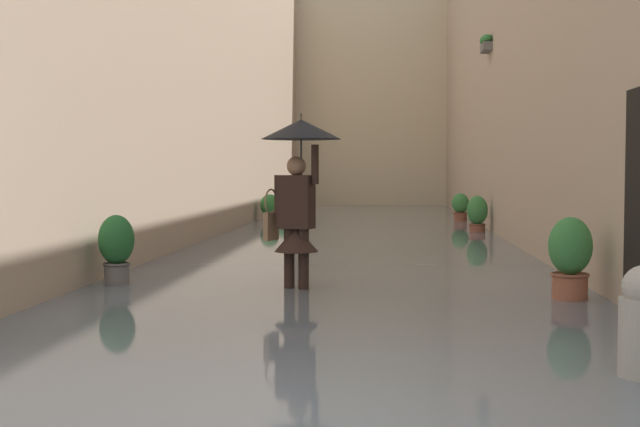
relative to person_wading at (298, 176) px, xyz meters
name	(u,v)px	position (x,y,z in m)	size (l,w,h in m)	color
ground_plane	(359,238)	(-0.40, -8.86, -1.39)	(70.92, 70.92, 0.00)	slate
flood_water	(359,235)	(-0.40, -8.86, -1.33)	(6.55, 34.37, 0.13)	slate
building_facade_left	(538,22)	(-4.17, -8.85, 3.19)	(2.04, 32.37, 9.16)	tan
building_facade_right	(186,45)	(3.37, -8.85, 2.80)	(2.04, 32.37, 8.38)	tan
building_facade_far	(372,42)	(-0.40, -23.94, 5.07)	(9.35, 1.80, 12.92)	beige
person_wading	(298,176)	(0.00, 0.00, 0.00)	(0.90, 0.90, 2.10)	#2D2319
potted_plant_near_left	(477,215)	(-2.97, -9.08, -0.90)	(0.45, 0.45, 0.91)	brown
potted_plant_near_right	(116,249)	(2.15, -0.17, -0.85)	(0.42, 0.42, 0.94)	#66605B
potted_plant_far_right	(285,206)	(1.94, -14.86, -0.97)	(0.47, 0.47, 0.77)	#66605B
potted_plant_mid_right	(270,208)	(2.09, -12.74, -0.93)	(0.51, 0.51, 0.83)	#66605B
potted_plant_far_left	(570,260)	(-2.89, 0.56, -0.86)	(0.45, 0.45, 0.98)	#9E563D
potted_plant_mid_left	(460,208)	(-2.94, -13.00, -0.92)	(0.45, 0.45, 0.85)	brown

